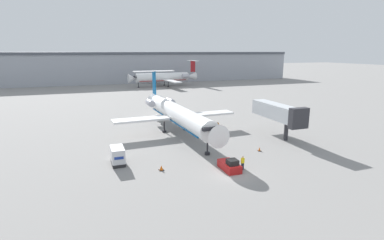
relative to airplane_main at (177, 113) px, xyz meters
The scene contains 11 objects.
ground_plane 21.37m from the airplane_main, 87.91° to the right, with size 600.00×600.00×0.00m, color gray.
terminal_building 99.05m from the airplane_main, 89.56° to the left, with size 180.00×16.80×14.64m.
airplane_main is the anchor object (origin of this frame).
pushback_tug 20.08m from the airplane_main, 86.98° to the right, with size 1.84×3.74×1.70m.
luggage_cart 17.93m from the airplane_main, 134.07° to the right, with size 1.71×3.26×2.37m.
worker_near_tug 20.59m from the airplane_main, 82.35° to the right, with size 0.40×0.26×1.84m.
worker_by_wing 8.44m from the airplane_main, ahead, with size 0.40×0.25×1.75m.
traffic_cone_left 18.73m from the airplane_main, 113.38° to the right, with size 0.67×0.67×0.67m.
traffic_cone_right 17.39m from the airplane_main, 58.77° to the right, with size 0.51×0.51×0.62m.
airplane_parked_far_left 77.26m from the airplane_main, 77.10° to the left, with size 30.98×31.43×10.98m.
jet_bridge 18.42m from the airplane_main, 27.86° to the right, with size 3.20×12.70×6.19m.
Camera 1 is at (-16.68, -31.39, 15.07)m, focal length 28.00 mm.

